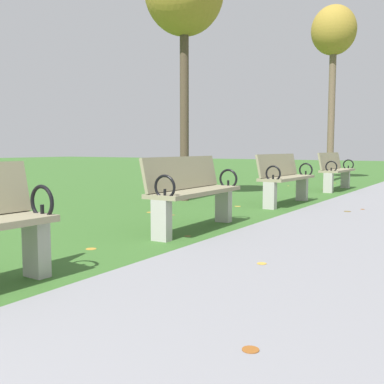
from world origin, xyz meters
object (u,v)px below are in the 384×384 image
(park_bench_4, at_px, (285,177))
(tree_2, at_px, (334,35))
(park_bench_3, at_px, (192,191))
(park_bench_5, at_px, (335,170))

(park_bench_4, bearing_deg, tree_2, 98.90)
(park_bench_3, relative_size, park_bench_5, 1.01)
(park_bench_3, distance_m, tree_2, 10.13)
(tree_2, bearing_deg, park_bench_4, -81.10)
(park_bench_5, xyz_separation_m, tree_2, (-0.98, 2.97, 3.86))
(park_bench_4, distance_m, tree_2, 7.42)
(park_bench_4, height_order, tree_2, tree_2)
(park_bench_3, xyz_separation_m, tree_2, (-0.98, 9.31, 3.86))
(park_bench_3, relative_size, tree_2, 0.31)
(park_bench_4, xyz_separation_m, tree_2, (-0.98, 6.26, 3.86))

